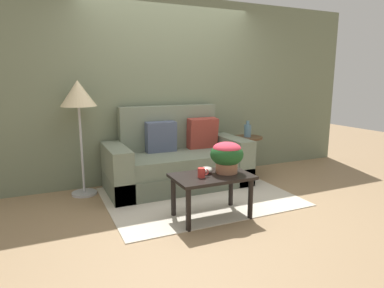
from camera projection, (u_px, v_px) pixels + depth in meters
name	position (u px, v px, depth m)	size (l,w,h in m)	color
ground_plane	(203.00, 200.00, 4.12)	(14.00, 14.00, 0.00)	#997A56
wall_back	(169.00, 90.00, 4.89)	(6.40, 0.12, 2.62)	slate
area_rug	(199.00, 196.00, 4.24)	(2.28, 1.70, 0.01)	beige
couch	(177.00, 162.00, 4.63)	(1.94, 0.88, 1.10)	#626B59
coffee_table	(212.00, 182.00, 3.54)	(0.84, 0.52, 0.48)	black
side_table	(248.00, 149.00, 5.08)	(0.44, 0.44, 0.61)	#4C331E
floor_lamp	(78.00, 99.00, 4.09)	(0.44, 0.44, 1.46)	#B2B2B7
potted_plant	(227.00, 155.00, 3.58)	(0.36, 0.36, 0.34)	#A36B4C
coffee_mug	(202.00, 173.00, 3.43)	(0.12, 0.08, 0.10)	red
snack_bowl	(206.00, 170.00, 3.58)	(0.14, 0.14, 0.07)	silver
table_vase	(248.00, 130.00, 5.01)	(0.11, 0.11, 0.25)	slate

